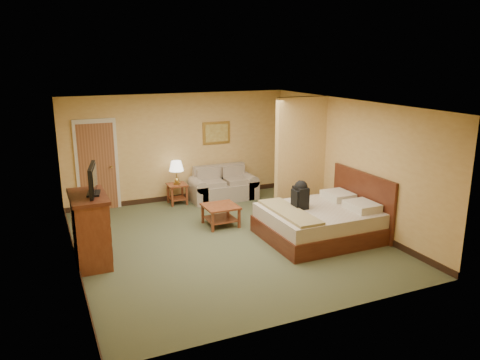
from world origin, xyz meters
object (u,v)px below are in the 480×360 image
coffee_table (221,211)px  bed (324,221)px  loveseat (223,189)px  dresser (90,229)px

coffee_table → bed: 2.14m
coffee_table → loveseat: bearing=66.6°
loveseat → dresser: (-3.43, -2.54, 0.34)m
coffee_table → dresser: size_ratio=0.57×
loveseat → coffee_table: (-0.75, -1.74, 0.05)m
dresser → bed: 4.34m
coffee_table → bed: bearing=-41.3°
coffee_table → dresser: 2.81m
dresser → bed: bed is taller
dresser → bed: (4.29, -0.61, -0.28)m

